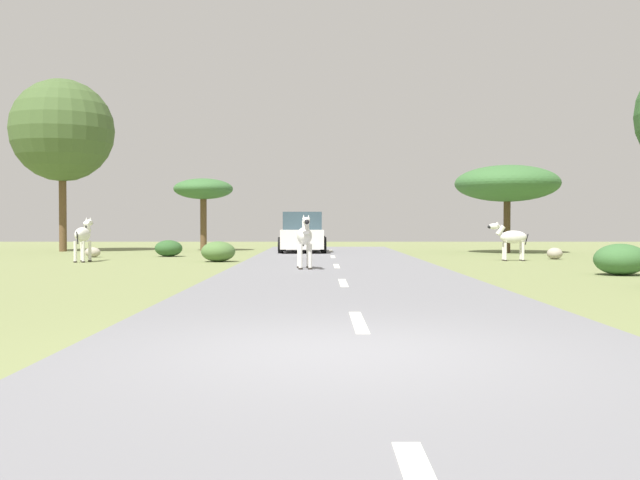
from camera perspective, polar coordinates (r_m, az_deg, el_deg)
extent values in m
plane|color=olive|center=(7.14, 1.52, -9.03)|extent=(90.00, 90.00, 0.00)
cube|color=slate|center=(7.15, 4.00, -8.81)|extent=(6.00, 64.00, 0.05)
cube|color=silver|center=(9.12, 3.14, -6.44)|extent=(0.16, 2.00, 0.01)
cube|color=silver|center=(15.08, 1.93, -3.38)|extent=(0.16, 2.00, 0.01)
cube|color=silver|center=(21.07, 1.41, -2.06)|extent=(0.16, 2.00, 0.01)
cube|color=silver|center=(27.06, 1.12, -1.32)|extent=(0.16, 2.00, 0.01)
cube|color=silver|center=(33.05, 0.93, -0.85)|extent=(0.16, 2.00, 0.01)
ellipsoid|color=silver|center=(19.81, -1.13, 0.32)|extent=(0.50, 1.05, 0.48)
cylinder|color=silver|center=(19.48, -1.44, -1.32)|extent=(0.11, 0.11, 0.69)
cylinder|color=#28231E|center=(19.50, -1.44, -2.27)|extent=(0.13, 0.13, 0.05)
cylinder|color=silver|center=(19.50, -0.68, -1.31)|extent=(0.11, 0.11, 0.69)
cylinder|color=#28231E|center=(19.52, -0.68, -2.26)|extent=(0.13, 0.13, 0.05)
cylinder|color=silver|center=(20.15, -1.56, -1.23)|extent=(0.11, 0.11, 0.69)
cylinder|color=#28231E|center=(20.16, -1.56, -2.15)|extent=(0.13, 0.13, 0.05)
cylinder|color=silver|center=(20.16, -0.83, -1.23)|extent=(0.11, 0.11, 0.69)
cylinder|color=#28231E|center=(20.18, -0.83, -2.15)|extent=(0.13, 0.13, 0.05)
cylinder|color=silver|center=(19.32, -1.03, 1.03)|extent=(0.22, 0.38, 0.41)
cube|color=black|center=(19.32, -1.03, 1.28)|extent=(0.07, 0.34, 0.28)
ellipsoid|color=silver|center=(19.08, -0.98, 1.49)|extent=(0.23, 0.46, 0.22)
ellipsoid|color=black|center=(18.90, -0.94, 1.44)|extent=(0.14, 0.17, 0.13)
cone|color=silver|center=(19.18, -1.19, 1.82)|extent=(0.09, 0.09, 0.13)
cone|color=silver|center=(19.19, -0.81, 1.82)|extent=(0.09, 0.09, 0.13)
cylinder|color=black|center=(20.32, -1.23, 0.08)|extent=(0.05, 0.15, 0.41)
ellipsoid|color=silver|center=(25.47, -18.07, 0.40)|extent=(0.42, 1.04, 0.49)
cylinder|color=silver|center=(25.77, -17.55, -0.84)|extent=(0.10, 0.10, 0.71)
cylinder|color=#28231E|center=(25.78, -17.55, -1.57)|extent=(0.12, 0.12, 0.05)
cylinder|color=silver|center=(25.85, -18.11, -0.84)|extent=(0.10, 0.10, 0.71)
cylinder|color=#28231E|center=(25.86, -18.11, -1.57)|extent=(0.12, 0.12, 0.05)
cylinder|color=silver|center=(25.12, -18.02, -0.89)|extent=(0.10, 0.10, 0.71)
cylinder|color=#28231E|center=(25.13, -18.02, -1.65)|extent=(0.12, 0.12, 0.05)
cylinder|color=silver|center=(25.20, -18.59, -0.89)|extent=(0.10, 0.10, 0.71)
cylinder|color=#28231E|center=(25.21, -18.59, -1.64)|extent=(0.12, 0.12, 0.05)
cylinder|color=silver|center=(25.94, -17.74, 0.98)|extent=(0.19, 0.37, 0.42)
cube|color=black|center=(25.94, -17.74, 1.17)|extent=(0.04, 0.34, 0.29)
ellipsoid|color=silver|center=(26.17, -17.57, 1.32)|extent=(0.19, 0.45, 0.23)
ellipsoid|color=black|center=(26.35, -17.45, 1.29)|extent=(0.13, 0.16, 0.14)
cone|color=silver|center=(26.05, -17.51, 1.57)|extent=(0.09, 0.09, 0.13)
cone|color=silver|center=(26.09, -17.79, 1.57)|extent=(0.09, 0.09, 0.13)
cylinder|color=black|center=(24.98, -18.44, 0.17)|extent=(0.04, 0.15, 0.42)
ellipsoid|color=silver|center=(25.88, 15.06, 0.23)|extent=(0.95, 0.42, 0.44)
cylinder|color=silver|center=(25.91, 14.33, -0.89)|extent=(0.10, 0.10, 0.64)
cylinder|color=#28231E|center=(25.93, 14.33, -1.54)|extent=(0.11, 0.11, 0.04)
cylinder|color=silver|center=(25.69, 14.48, -0.91)|extent=(0.10, 0.10, 0.64)
cylinder|color=#28231E|center=(25.70, 14.48, -1.57)|extent=(0.11, 0.11, 0.04)
cylinder|color=silver|center=(26.10, 15.62, -0.88)|extent=(0.10, 0.10, 0.64)
cylinder|color=#28231E|center=(26.11, 15.61, -1.53)|extent=(0.11, 0.11, 0.04)
cylinder|color=silver|center=(25.87, 15.78, -0.90)|extent=(0.10, 0.10, 0.64)
cylinder|color=#28231E|center=(25.88, 15.78, -1.56)|extent=(0.11, 0.11, 0.04)
cylinder|color=silver|center=(25.74, 14.11, 0.74)|extent=(0.34, 0.19, 0.38)
cube|color=black|center=(25.74, 14.11, 0.91)|extent=(0.31, 0.05, 0.26)
ellipsoid|color=silver|center=(25.68, 13.64, 1.05)|extent=(0.42, 0.19, 0.20)
ellipsoid|color=black|center=(25.63, 13.29, 1.02)|extent=(0.15, 0.13, 0.12)
cone|color=silver|center=(25.76, 13.83, 1.28)|extent=(0.08, 0.08, 0.12)
cone|color=silver|center=(25.65, 13.90, 1.28)|extent=(0.08, 0.08, 0.12)
cylinder|color=black|center=(26.02, 16.04, 0.04)|extent=(0.13, 0.04, 0.38)
cube|color=white|center=(31.67, -1.27, 0.10)|extent=(1.85, 4.22, 0.80)
cube|color=#334751|center=(31.46, -1.28, 1.51)|extent=(1.66, 2.22, 0.76)
cube|color=black|center=(33.84, -1.23, -0.29)|extent=(1.71, 0.18, 0.24)
cylinder|color=black|center=(33.03, 0.32, -0.27)|extent=(0.23, 0.68, 0.68)
cylinder|color=black|center=(33.05, -2.80, -0.27)|extent=(0.23, 0.68, 0.68)
cylinder|color=black|center=(30.33, 0.40, -0.40)|extent=(0.23, 0.68, 0.68)
cylinder|color=black|center=(30.35, -3.00, -0.40)|extent=(0.23, 0.68, 0.68)
cylinder|color=brown|center=(35.65, -19.47, 2.14)|extent=(0.34, 0.34, 3.72)
sphere|color=#425B2D|center=(35.91, -19.52, 8.13)|extent=(4.72, 4.72, 4.72)
cylinder|color=brown|center=(34.88, -9.05, 1.17)|extent=(0.31, 0.31, 2.45)
ellipsoid|color=#386633|center=(34.92, -9.06, 3.99)|extent=(2.80, 2.80, 0.98)
cylinder|color=#4C3823|center=(32.95, 14.59, 0.97)|extent=(0.30, 0.30, 2.26)
ellipsoid|color=#386633|center=(33.00, 14.61, 4.33)|extent=(4.57, 4.57, 1.60)
ellipsoid|color=#386633|center=(19.54, 22.66, -1.42)|extent=(1.31, 1.18, 0.79)
ellipsoid|color=#2D5628|center=(28.93, -11.72, -0.65)|extent=(1.07, 0.97, 0.64)
ellipsoid|color=#4C7038|center=(24.67, -7.91, -0.90)|extent=(1.15, 1.04, 0.69)
ellipsoid|color=#A89E8C|center=(29.01, -17.35, -0.93)|extent=(0.59, 0.43, 0.39)
ellipsoid|color=#A89E8C|center=(27.52, 18.08, -1.01)|extent=(0.55, 0.56, 0.42)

